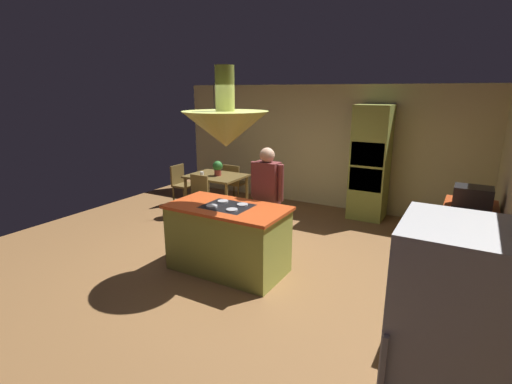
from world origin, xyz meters
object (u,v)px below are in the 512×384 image
object	(u,v)px
cup_on_table	(202,174)
refrigerator	(451,358)
canister_tea	(470,224)
chair_at_corner	(181,182)
potted_plant_on_table	(218,167)
dining_table	(216,180)
chair_by_back_wall	(234,181)
canister_sugar	(470,230)
oven_tower	(370,163)
microwave_on_counter	(473,197)
person_at_island	(267,195)
kitchen_island	(228,238)
chair_facing_island	(196,195)
canister_flour	(470,235)

from	to	relation	value
cup_on_table	refrigerator	bearing A→B (deg)	-37.35
canister_tea	cup_on_table	bearing A→B (deg)	163.86
chair_at_corner	potted_plant_on_table	bearing A→B (deg)	-90.36
dining_table	chair_by_back_wall	size ratio (longest dim) A/B	1.29
chair_by_back_wall	chair_at_corner	bearing A→B (deg)	34.95
chair_by_back_wall	canister_sugar	distance (m)	5.17
refrigerator	potted_plant_on_table	size ratio (longest dim) A/B	5.69
canister_tea	oven_tower	bearing A→B (deg)	122.50
refrigerator	canister_tea	world-z (taller)	refrigerator
microwave_on_counter	person_at_island	bearing A→B (deg)	-161.66
kitchen_island	canister_sugar	xyz separation A→B (m)	(2.84, 0.33, 0.55)
refrigerator	chair_by_back_wall	distance (m)	6.34
kitchen_island	oven_tower	bearing A→B (deg)	71.27
kitchen_island	oven_tower	distance (m)	3.48
kitchen_island	microwave_on_counter	bearing A→B (deg)	29.05
refrigerator	cup_on_table	size ratio (longest dim) A/B	18.97
chair_by_back_wall	chair_at_corner	distance (m)	1.15
chair_facing_island	potted_plant_on_table	world-z (taller)	potted_plant_on_table
chair_by_back_wall	microwave_on_counter	bearing A→B (deg)	165.45
potted_plant_on_table	cup_on_table	distance (m)	0.34
person_at_island	chair_by_back_wall	size ratio (longest dim) A/B	1.89
potted_plant_on_table	kitchen_island	bearing A→B (deg)	-51.69
chair_by_back_wall	cup_on_table	bearing A→B (deg)	77.40
dining_table	potted_plant_on_table	bearing A→B (deg)	-7.66
person_at_island	potted_plant_on_table	world-z (taller)	person_at_island
dining_table	person_at_island	world-z (taller)	person_at_island
refrigerator	chair_at_corner	distance (m)	6.64
oven_tower	canister_flour	size ratio (longest dim) A/B	10.97
canister_sugar	microwave_on_counter	xyz separation A→B (m)	(0.00, 1.25, 0.05)
kitchen_island	chair_facing_island	world-z (taller)	kitchen_island
person_at_island	dining_table	bearing A→B (deg)	144.10
dining_table	cup_on_table	size ratio (longest dim) A/B	12.44
kitchen_island	cup_on_table	distance (m)	2.69
refrigerator	canister_sugar	size ratio (longest dim) A/B	9.78
dining_table	chair_by_back_wall	world-z (taller)	chair_by_back_wall
cup_on_table	microwave_on_counter	world-z (taller)	microwave_on_counter
kitchen_island	person_at_island	bearing A→B (deg)	72.71
kitchen_island	chair_by_back_wall	world-z (taller)	kitchen_island
person_at_island	chair_by_back_wall	distance (m)	2.84
chair_by_back_wall	potted_plant_on_table	size ratio (longest dim) A/B	2.90
chair_by_back_wall	canister_sugar	xyz separation A→B (m)	(4.54, -2.42, 0.51)
person_at_island	chair_facing_island	size ratio (longest dim) A/B	1.89
oven_tower	potted_plant_on_table	world-z (taller)	oven_tower
oven_tower	canister_sugar	world-z (taller)	oven_tower
canister_sugar	microwave_on_counter	size ratio (longest dim) A/B	0.38
potted_plant_on_table	microwave_on_counter	size ratio (longest dim) A/B	0.65
person_at_island	potted_plant_on_table	distance (m)	2.33
refrigerator	dining_table	size ratio (longest dim) A/B	1.52
canister_flour	canister_tea	xyz separation A→B (m)	(0.00, 0.36, -0.01)
potted_plant_on_table	canister_tea	xyz separation A→B (m)	(4.49, -1.58, 0.10)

